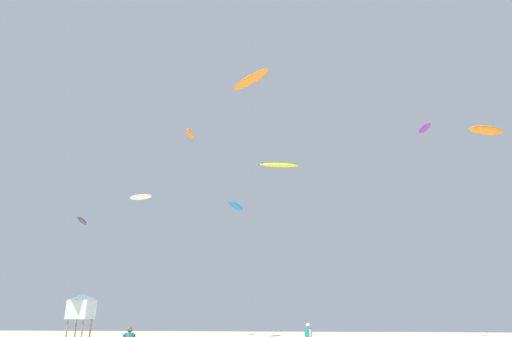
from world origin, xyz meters
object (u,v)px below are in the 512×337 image
kite_aloft_5 (279,165)px  kite_aloft_2 (236,206)px  kite_aloft_3 (425,128)px  kite_aloft_4 (190,134)px  kite_aloft_7 (141,197)px  person_midground (308,337)px  kite_aloft_0 (486,130)px  kite_aloft_1 (250,80)px  kite_aloft_6 (82,221)px  lifeguard_tower (82,306)px

kite_aloft_5 → kite_aloft_2: bearing=115.2°
kite_aloft_3 → kite_aloft_5: 23.36m
kite_aloft_4 → kite_aloft_2: bearing=1.9°
kite_aloft_2 → kite_aloft_7: size_ratio=1.52×
person_midground → kite_aloft_2: bearing=-100.0°
kite_aloft_7 → kite_aloft_2: bearing=36.0°
kite_aloft_0 → kite_aloft_4: kite_aloft_4 is taller
kite_aloft_0 → kite_aloft_1: bearing=-147.6°
kite_aloft_4 → kite_aloft_5: size_ratio=0.79×
kite_aloft_2 → kite_aloft_6: size_ratio=1.45×
kite_aloft_0 → kite_aloft_5: bearing=-161.8°
person_midground → kite_aloft_7: size_ratio=0.60×
lifeguard_tower → kite_aloft_3: 42.35m
kite_aloft_1 → kite_aloft_7: 20.27m
kite_aloft_1 → lifeguard_tower: bearing=147.0°
kite_aloft_6 → lifeguard_tower: bearing=99.5°
kite_aloft_4 → kite_aloft_0: bearing=-11.1°
kite_aloft_1 → kite_aloft_6: kite_aloft_1 is taller
kite_aloft_7 → lifeguard_tower: bearing=-147.7°
kite_aloft_0 → kite_aloft_4: (-32.70, 6.43, 4.31)m
kite_aloft_4 → kite_aloft_6: size_ratio=0.94×
kite_aloft_3 → kite_aloft_6: bearing=-160.6°
person_midground → lifeguard_tower: lifeguard_tower is taller
kite_aloft_6 → kite_aloft_3: bearing=19.4°
kite_aloft_0 → kite_aloft_7: kite_aloft_0 is taller
kite_aloft_5 → kite_aloft_7: bearing=156.6°
kite_aloft_1 → kite_aloft_3: size_ratio=1.28×
kite_aloft_7 → kite_aloft_1: bearing=-45.0°
person_midground → kite_aloft_3: bearing=-148.7°
kite_aloft_5 → kite_aloft_7: kite_aloft_5 is taller
kite_aloft_3 → kite_aloft_6: size_ratio=0.98×
lifeguard_tower → kite_aloft_1: kite_aloft_1 is taller
kite_aloft_1 → kite_aloft_2: bearing=103.0°
kite_aloft_3 → kite_aloft_5: (-16.51, -13.97, -8.84)m
kite_aloft_5 → kite_aloft_3: bearing=40.2°
kite_aloft_1 → person_midground: bearing=-46.5°
kite_aloft_1 → kite_aloft_6: bearing=153.0°
kite_aloft_2 → kite_aloft_6: bearing=-136.7°
kite_aloft_4 → person_midground: bearing=-59.1°
kite_aloft_2 → kite_aloft_3: 24.52m
kite_aloft_7 → kite_aloft_0: bearing=0.0°
kite_aloft_7 → person_midground: bearing=-45.4°
kite_aloft_1 → kite_aloft_0: bearing=32.4°
kite_aloft_3 → kite_aloft_5: size_ratio=0.82×
kite_aloft_2 → kite_aloft_5: 14.75m
kite_aloft_4 → kite_aloft_7: bearing=-115.7°
person_midground → kite_aloft_3: (14.28, 25.18, 22.59)m
lifeguard_tower → kite_aloft_0: size_ratio=0.99×
kite_aloft_3 → kite_aloft_4: bearing=-178.3°
kite_aloft_3 → kite_aloft_5: bearing=-139.8°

